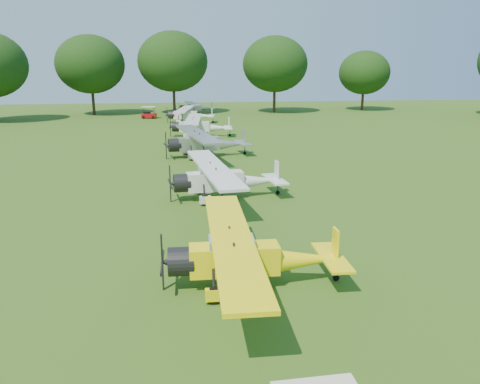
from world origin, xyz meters
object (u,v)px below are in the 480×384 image
object	(u,v)px
aircraft_7	(195,107)
golf_cart	(149,114)
aircraft_2	(248,254)
aircraft_6	(189,114)
aircraft_4	(205,141)
aircraft_3	(223,178)
aircraft_5	(199,125)

from	to	relation	value
aircraft_7	golf_cart	world-z (taller)	aircraft_7
aircraft_7	aircraft_2	bearing A→B (deg)	-97.98
aircraft_6	aircraft_7	bearing A→B (deg)	93.05
aircraft_4	aircraft_6	bearing A→B (deg)	81.41
aircraft_6	aircraft_7	xyz separation A→B (m)	(1.47, 12.83, -0.15)
aircraft_4	golf_cart	xyz separation A→B (m)	(-6.17, 31.13, -0.75)
aircraft_4	aircraft_6	size ratio (longest dim) A/B	1.10
aircraft_7	golf_cart	size ratio (longest dim) A/B	4.20
aircraft_2	aircraft_6	size ratio (longest dim) A/B	0.99
golf_cart	aircraft_7	bearing A→B (deg)	52.37
aircraft_7	aircraft_3	bearing A→B (deg)	-97.83
aircraft_3	golf_cart	xyz separation A→B (m)	(-6.36, 44.23, -0.67)
aircraft_2	aircraft_3	distance (m)	11.38
aircraft_4	golf_cart	bearing A→B (deg)	91.61
aircraft_4	aircraft_7	bearing A→B (deg)	78.84
aircraft_5	aircraft_7	distance (m)	25.94
aircraft_2	aircraft_5	bearing A→B (deg)	91.16
aircraft_5	aircraft_7	size ratio (longest dim) A/B	1.18
aircraft_3	aircraft_4	distance (m)	13.11
aircraft_7	aircraft_5	bearing A→B (deg)	-98.77
aircraft_4	aircraft_7	size ratio (longest dim) A/B	1.25
aircraft_2	aircraft_5	size ratio (longest dim) A/B	0.95
aircraft_3	aircraft_7	distance (m)	50.97
aircraft_2	aircraft_3	xyz separation A→B (m)	(0.35, 11.37, 0.05)
aircraft_7	aircraft_6	bearing A→B (deg)	-103.43
aircraft_2	aircraft_5	xyz separation A→B (m)	(0.34, 36.42, 0.06)
golf_cart	aircraft_6	bearing A→B (deg)	-37.49
aircraft_5	aircraft_6	size ratio (longest dim) A/B	1.04
aircraft_6	aircraft_4	bearing A→B (deg)	-79.40
aircraft_6	aircraft_2	bearing A→B (deg)	-80.08
aircraft_2	aircraft_3	size ratio (longest dim) A/B	0.96
aircraft_2	aircraft_3	world-z (taller)	aircraft_3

